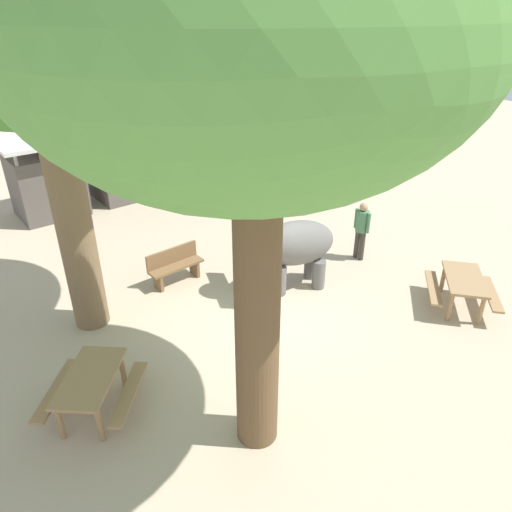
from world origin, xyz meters
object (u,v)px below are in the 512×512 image
(wooden_bench, at_px, (175,265))
(market_stall_white, at_px, (46,181))
(picnic_table_near, at_px, (91,385))
(shade_tree_main, at_px, (32,14))
(elephant, at_px, (287,247))
(feed_bucket, at_px, (258,249))
(picnic_table_far, at_px, (463,285))
(shade_tree_secondary, at_px, (258,22))
(market_stall_green, at_px, (122,165))
(person_handler, at_px, (362,227))
(market_stall_red, at_px, (186,152))

(wooden_bench, bearing_deg, market_stall_white, -82.74)
(picnic_table_near, bearing_deg, wooden_bench, -6.06)
(shade_tree_main, bearing_deg, elephant, -20.24)
(feed_bucket, bearing_deg, shade_tree_main, -178.07)
(wooden_bench, distance_m, picnic_table_far, 6.78)
(shade_tree_secondary, relative_size, market_stall_green, 3.20)
(shade_tree_secondary, distance_m, market_stall_white, 12.33)
(person_handler, xyz_separation_m, market_stall_white, (-5.52, 8.38, 0.19))
(person_handler, bearing_deg, market_stall_green, -69.49)
(person_handler, distance_m, market_stall_white, 10.03)
(person_handler, relative_size, picnic_table_far, 0.77)
(picnic_table_far, xyz_separation_m, feed_bucket, (-2.03, 4.88, -0.43))
(picnic_table_near, relative_size, picnic_table_far, 1.00)
(wooden_bench, bearing_deg, market_stall_green, -105.96)
(wooden_bench, relative_size, market_stall_red, 0.56)
(market_stall_red, bearing_deg, feed_bucket, -104.76)
(wooden_bench, height_order, picnic_table_near, wooden_bench)
(person_handler, relative_size, shade_tree_secondary, 0.20)
(shade_tree_main, height_order, wooden_bench, shade_tree_main)
(elephant, relative_size, market_stall_green, 0.98)
(shade_tree_main, relative_size, feed_bucket, 22.28)
(shade_tree_main, distance_m, wooden_bench, 6.03)
(picnic_table_far, distance_m, feed_bucket, 5.30)
(shade_tree_main, relative_size, market_stall_red, 3.18)
(person_handler, bearing_deg, elephant, -2.02)
(shade_tree_secondary, relative_size, picnic_table_far, 3.85)
(elephant, xyz_separation_m, market_stall_white, (-2.98, 8.23, 0.04))
(picnic_table_near, xyz_separation_m, market_stall_red, (7.44, 9.20, 0.55))
(picnic_table_near, relative_size, market_stall_green, 0.84)
(shade_tree_secondary, distance_m, wooden_bench, 7.60)
(market_stall_green, bearing_deg, picnic_table_far, -75.62)
(shade_tree_main, distance_m, shade_tree_secondary, 4.74)
(elephant, xyz_separation_m, shade_tree_secondary, (-3.36, -3.08, 4.93))
(market_stall_white, bearing_deg, wooden_bench, -80.95)
(shade_tree_main, bearing_deg, market_stall_white, 79.05)
(person_handler, relative_size, wooden_bench, 1.15)
(market_stall_red, distance_m, feed_bucket, 6.79)
(market_stall_red, bearing_deg, wooden_bench, -123.60)
(wooden_bench, bearing_deg, shade_tree_secondary, 72.67)
(shade_tree_main, bearing_deg, picnic_table_near, -110.60)
(shade_tree_secondary, xyz_separation_m, picnic_table_near, (-1.86, 2.11, -5.45))
(picnic_table_near, xyz_separation_m, market_stall_green, (4.84, 9.20, 0.55))
(shade_tree_secondary, xyz_separation_m, market_stall_white, (0.38, 11.31, -4.89))
(picnic_table_near, relative_size, market_stall_red, 0.84)
(market_stall_white, relative_size, market_stall_red, 1.00)
(elephant, xyz_separation_m, market_stall_red, (2.22, 8.23, 0.04))
(picnic_table_far, height_order, market_stall_red, market_stall_red)
(market_stall_white, bearing_deg, shade_tree_secondary, -91.94)
(market_stall_green, bearing_deg, feed_bucket, -82.21)
(picnic_table_far, bearing_deg, market_stall_white, 76.72)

